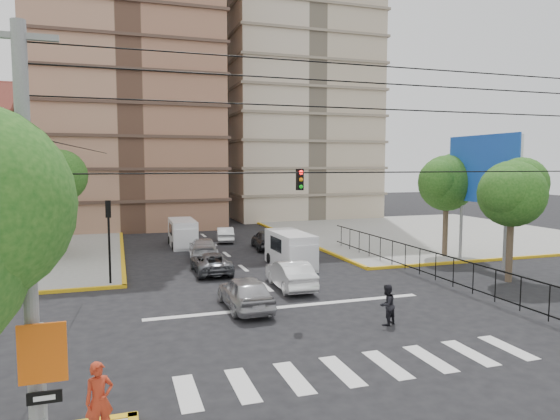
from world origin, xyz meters
name	(u,v)px	position (x,y,z in m)	size (l,w,h in m)	color
ground	(299,314)	(0.00, 0.00, 0.00)	(160.00, 160.00, 0.00)	black
sidewalk_ne	(426,232)	(20.00, 20.00, 0.07)	(26.00, 26.00, 0.15)	gray
crosswalk_stripes	(365,368)	(0.00, -6.00, 0.01)	(12.00, 2.40, 0.01)	silver
stop_line	(290,306)	(0.00, 1.20, 0.01)	(13.00, 0.40, 0.01)	silver
tower_beige	(294,21)	(14.00, 40.00, 24.00)	(17.00, 16.00, 48.00)	tan
park_fence	(419,277)	(9.00, 4.50, 0.00)	(0.10, 22.50, 1.66)	black
billboard	(483,171)	(14.45, 6.00, 6.00)	(0.36, 6.20, 8.10)	slate
tree_park_a	(513,191)	(13.08, 2.01, 5.01)	(4.41, 3.60, 6.83)	#473828
tree_park_c	(448,180)	(14.09, 9.01, 5.34)	(4.65, 3.80, 7.25)	#473828
tree_tudor	(43,183)	(-11.90, 16.01, 5.22)	(5.39, 4.40, 7.43)	#473828
traffic_light_nw	(109,228)	(-7.80, 7.80, 3.11)	(0.28, 0.22, 4.40)	black
traffic_light_hanging	(318,178)	(0.00, -2.04, 5.90)	(18.00, 9.12, 0.92)	black
utility_pole_sw	(29,250)	(-9.00, -9.00, 4.77)	(1.40, 0.28, 9.00)	slate
district_sign	(43,368)	(-8.80, -9.24, 2.45)	(0.90, 0.12, 3.20)	slate
van_right_lane	(292,251)	(2.94, 9.31, 1.06)	(2.05, 4.85, 2.17)	silver
van_left_lane	(183,234)	(-2.55, 19.19, 1.03)	(2.00, 4.71, 2.11)	silver
car_silver_front_left	(245,292)	(-2.03, 1.49, 0.76)	(1.79, 4.44, 1.51)	#A4A4A9
car_white_front_right	(290,274)	(1.12, 4.36, 0.74)	(1.56, 4.48, 1.48)	white
car_grey_mid_left	(211,263)	(-2.15, 9.26, 0.62)	(2.06, 4.47, 1.24)	#55575D
car_silver_rear_left	(203,248)	(-1.78, 14.32, 0.68)	(1.90, 4.66, 1.35)	silver
car_darkgrey_mid_right	(266,239)	(3.32, 16.22, 0.75)	(1.78, 4.42, 1.51)	#272629
car_white_rear_right	(225,234)	(1.12, 20.82, 0.62)	(1.32, 3.78, 1.25)	silver
pedestrian_sw_corner	(99,400)	(-7.85, -7.95, 1.04)	(0.65, 0.43, 1.79)	#B9341C
pedestrian_crosswalk	(387,305)	(2.83, -2.45, 0.82)	(0.80, 0.62, 1.65)	black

